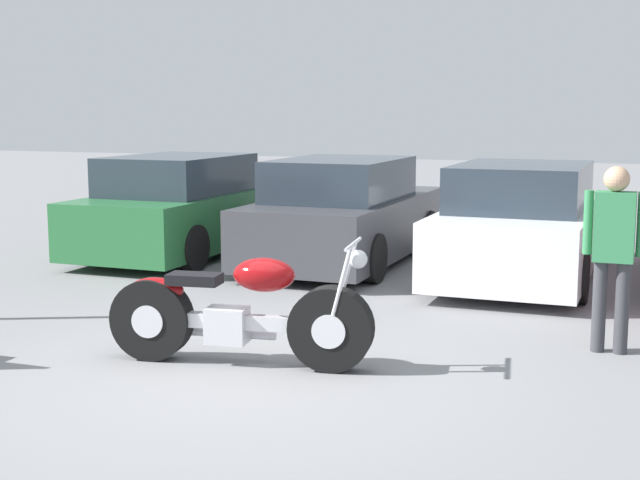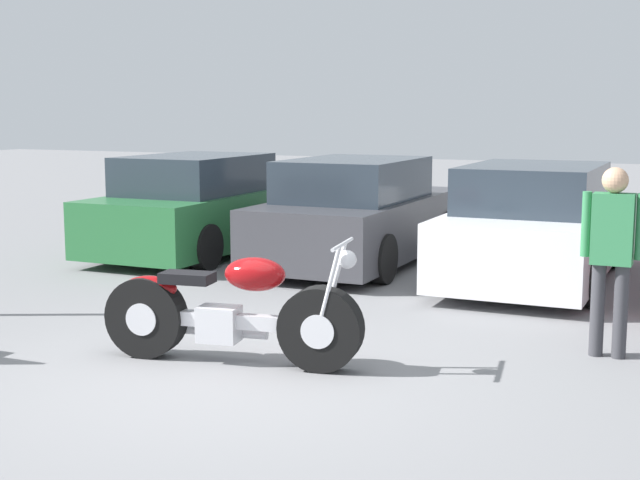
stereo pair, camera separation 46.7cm
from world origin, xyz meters
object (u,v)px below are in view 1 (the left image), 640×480
motorcycle (237,314)px  person_standing (614,243)px  parked_car_green (185,209)px  parked_car_dark_grey (345,215)px  parked_car_white (522,226)px

motorcycle → person_standing: bearing=27.6°
parked_car_green → parked_car_dark_grey: bearing=2.0°
parked_car_dark_grey → parked_car_white: 2.47m
parked_car_green → person_standing: bearing=-28.9°
motorcycle → parked_car_dark_grey: parked_car_dark_grey is taller
parked_car_green → person_standing: size_ratio=2.56×
parked_car_dark_grey → parked_car_white: size_ratio=1.00×
parked_car_green → parked_car_dark_grey: (2.45, 0.09, 0.00)m
person_standing → parked_car_green: bearing=151.1°
parked_car_white → person_standing: person_standing is taller
parked_car_white → person_standing: 3.44m
parked_car_green → parked_car_white: 4.91m
parked_car_white → parked_car_green: bearing=177.7°
parked_car_dark_grey → person_standing: 5.08m
motorcycle → person_standing: person_standing is taller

